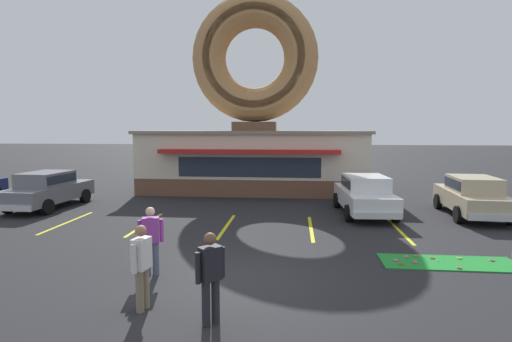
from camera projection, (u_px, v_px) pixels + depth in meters
The scene contains 25 objects.
ground_plane at pixel (243, 280), 9.19m from camera, with size 160.00×160.00×0.00m, color #232326.
donut_shop_building at pixel (255, 124), 22.70m from camera, with size 12.30×6.75×10.96m.
putting_mat at pixel (449, 263), 10.31m from camera, with size 3.43×1.20×0.03m, color #1E842D.
mini_donut_near_left at pixel (459, 268), 9.86m from camera, with size 0.13×0.13×0.04m, color #A5724C.
mini_donut_near_right at pixel (459, 258), 10.59m from camera, with size 0.13×0.13×0.04m, color #E5C666.
mini_donut_mid_left at pixel (406, 257), 10.72m from camera, with size 0.13×0.13×0.04m, color #D8667F.
mini_donut_mid_centre at pixel (492, 260), 10.42m from camera, with size 0.13×0.13×0.04m, color #D8667F.
mini_donut_mid_right at pixel (417, 256), 10.78m from camera, with size 0.13×0.13×0.04m, color #A5724C.
mini_donut_far_left at pixel (396, 260), 10.43m from camera, with size 0.13×0.13×0.04m, color #D8667F.
mini_donut_far_centre at pixel (401, 264), 10.14m from camera, with size 0.13×0.13×0.04m, color brown.
mini_donut_far_right at pixel (415, 262), 10.29m from camera, with size 0.13×0.13×0.04m, color #D8667F.
mini_donut_extra at pixel (432, 258), 10.62m from camera, with size 0.13×0.13×0.04m, color #A5724C.
golf_ball at pixel (438, 261), 10.37m from camera, with size 0.04×0.04×0.04m, color white.
car_grey at pixel (48, 188), 17.51m from camera, with size 2.13×4.63×1.60m.
car_champagne at pixel (472, 195), 15.80m from camera, with size 2.22×4.67×1.60m.
car_white at pixel (364, 193), 16.16m from camera, with size 2.17×4.65×1.60m.
pedestrian_blue_sweater_man at pixel (142, 263), 7.58m from camera, with size 0.31×0.59×1.66m.
pedestrian_hooded_kid at pixel (210, 274), 7.01m from camera, with size 0.45×0.45×1.67m.
pedestrian_leather_jacket_man at pixel (151, 238), 9.41m from camera, with size 0.57×0.35×1.64m.
trash_bin at pixel (377, 190), 19.51m from camera, with size 0.57×0.57×0.97m.
parking_stripe_far_left at pixel (67, 222), 14.84m from camera, with size 0.12×3.60×0.01m, color yellow.
parking_stripe_left at pixel (145, 224), 14.55m from camera, with size 0.12×3.60×0.01m, color yellow.
parking_stripe_mid_left at pixel (226, 226), 14.26m from camera, with size 0.12×3.60×0.01m, color yellow.
parking_stripe_centre at pixel (311, 228), 13.96m from camera, with size 0.12×3.60×0.01m, color yellow.
parking_stripe_mid_right at pixel (399, 230), 13.67m from camera, with size 0.12×3.60×0.01m, color yellow.
Camera 1 is at (1.16, -8.80, 3.46)m, focal length 28.00 mm.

